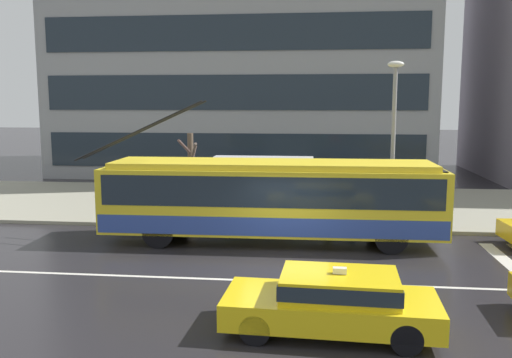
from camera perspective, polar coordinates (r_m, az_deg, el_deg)
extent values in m
plane|color=#242225|center=(15.87, 3.05, -9.30)|extent=(160.00, 160.00, 0.00)
cube|color=gray|center=(25.11, 4.31, -2.64)|extent=(80.00, 10.00, 0.14)
cube|color=beige|center=(17.99, 24.86, -7.94)|extent=(0.44, 4.40, 0.01)
cube|color=silver|center=(14.73, 2.77, -10.68)|extent=(72.00, 0.14, 0.01)
cube|color=yellow|center=(18.41, 1.62, -2.08)|extent=(11.37, 2.71, 2.14)
cube|color=yellow|center=(18.24, 1.64, 1.54)|extent=(10.68, 2.45, 0.20)
cube|color=#1E2833|center=(18.34, 1.63, -0.77)|extent=(10.91, 2.74, 0.99)
cube|color=#304A9A|center=(18.54, 1.62, -4.17)|extent=(11.25, 2.74, 0.60)
cube|color=#1E2833|center=(18.82, 18.95, -0.98)|extent=(0.15, 2.24, 1.07)
cube|color=black|center=(18.71, 18.58, 0.67)|extent=(0.19, 1.94, 0.28)
cylinder|color=black|center=(19.31, -11.72, 5.04)|extent=(4.46, 0.13, 2.07)
cylinder|color=black|center=(18.64, -12.35, 4.92)|extent=(4.46, 0.13, 2.07)
cylinder|color=black|center=(19.83, 13.04, -4.40)|extent=(1.04, 0.32, 1.04)
cylinder|color=black|center=(17.67, 13.99, -5.97)|extent=(1.04, 0.32, 1.04)
cylinder|color=black|center=(20.25, -8.48, -4.02)|extent=(1.04, 0.32, 1.04)
cylinder|color=black|center=(18.13, -10.20, -5.49)|extent=(1.04, 0.32, 1.04)
cube|color=yellow|center=(11.65, 7.80, -13.32)|extent=(4.46, 2.02, 0.55)
cube|color=yellow|center=(11.47, 8.74, -10.94)|extent=(2.44, 1.68, 0.48)
cube|color=#1E2833|center=(11.46, 8.74, -10.83)|extent=(2.48, 1.70, 0.31)
cube|color=silver|center=(11.37, 8.77, -9.46)|extent=(0.29, 0.17, 0.12)
cylinder|color=black|center=(11.08, -0.10, -15.49)|extent=(0.63, 0.23, 0.62)
cylinder|color=black|center=(12.58, 1.08, -12.55)|extent=(0.63, 0.23, 0.62)
cylinder|color=black|center=(11.05, 15.51, -15.88)|extent=(0.63, 0.23, 0.62)
cylinder|color=black|center=(12.55, 14.65, -12.88)|extent=(0.63, 0.23, 0.62)
cylinder|color=gray|center=(20.70, 5.55, -1.46)|extent=(0.08, 0.08, 2.35)
cylinder|color=gray|center=(21.06, -4.45, -1.28)|extent=(0.08, 0.08, 2.35)
cylinder|color=gray|center=(21.94, 5.60, -0.91)|extent=(0.08, 0.08, 2.35)
cylinder|color=gray|center=(22.29, -3.85, -0.75)|extent=(0.08, 0.08, 2.35)
cube|color=#99ADB2|center=(22.03, 0.84, -0.71)|extent=(3.48, 0.04, 1.88)
cube|color=#B2B2B7|center=(21.26, 0.68, 2.14)|extent=(3.96, 1.56, 0.08)
cube|color=brown|center=(21.85, 0.76, -2.84)|extent=(2.56, 0.36, 0.08)
cylinder|color=#282A17|center=(21.01, 7.79, -3.45)|extent=(0.14, 0.14, 0.84)
cylinder|color=#282A17|center=(21.13, 7.49, -3.39)|extent=(0.14, 0.14, 0.84)
cylinder|color=gray|center=(20.94, 7.68, -1.45)|extent=(0.51, 0.51, 0.63)
sphere|color=tan|center=(20.87, 7.70, -0.27)|extent=(0.24, 0.24, 0.24)
cone|color=#2F8545|center=(20.92, 7.49, 0.58)|extent=(1.33, 1.33, 0.28)
cylinder|color=#333333|center=(20.99, 7.46, -0.88)|extent=(0.02, 0.02, 0.80)
cylinder|color=#283853|center=(21.54, 10.29, -3.15)|extent=(0.14, 0.14, 0.89)
cylinder|color=#283853|center=(21.62, 9.94, -3.10)|extent=(0.14, 0.14, 0.89)
cylinder|color=navy|center=(21.45, 10.16, -1.18)|extent=(0.50, 0.50, 0.59)
sphere|color=#DFB263|center=(21.39, 10.19, -0.09)|extent=(0.23, 0.23, 0.23)
cone|color=red|center=(21.41, 9.94, 0.72)|extent=(1.19, 1.19, 0.30)
cylinder|color=#333333|center=(21.49, 9.91, -0.69)|extent=(0.02, 0.02, 0.77)
cylinder|color=gray|center=(20.75, 14.15, 3.19)|extent=(0.16, 0.16, 5.83)
ellipsoid|color=silver|center=(20.72, 14.45, 11.58)|extent=(0.60, 0.32, 0.24)
cylinder|color=brown|center=(23.97, -6.85, 0.92)|extent=(0.26, 0.26, 3.25)
cylinder|color=brown|center=(23.46, -7.50, 3.37)|extent=(0.42, 1.00, 0.71)
cylinder|color=brown|center=(23.43, -6.61, 2.67)|extent=(0.57, 0.98, 1.00)
cylinder|color=brown|center=(24.38, -6.78, 2.68)|extent=(0.26, 1.06, 0.91)
cylinder|color=brown|center=(24.18, -6.60, 2.42)|extent=(0.23, 0.71, 0.92)
cube|color=#1E2833|center=(32.19, -2.55, 2.99)|extent=(22.37, 0.06, 2.04)
cube|color=#1E2833|center=(32.07, -2.59, 9.05)|extent=(22.37, 0.06, 2.04)
cube|color=#1E2833|center=(32.30, -2.63, 15.10)|extent=(22.37, 0.06, 2.04)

